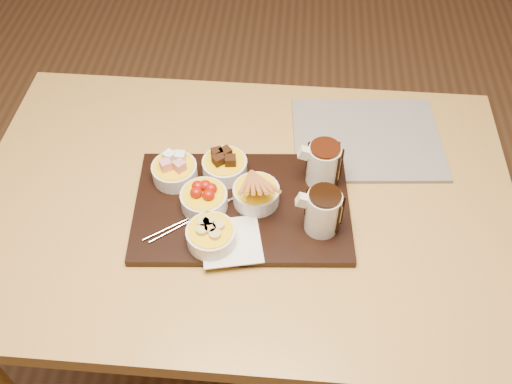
# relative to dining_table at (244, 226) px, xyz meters

# --- Properties ---
(ground) EXTENTS (5.00, 5.00, 0.00)m
(ground) POSITION_rel_dining_table_xyz_m (0.00, 0.00, -0.65)
(ground) COLOR brown
(ground) RESTS_ON ground
(dining_table) EXTENTS (1.20, 0.80, 0.75)m
(dining_table) POSITION_rel_dining_table_xyz_m (0.00, 0.00, 0.00)
(dining_table) COLOR #B98F45
(dining_table) RESTS_ON ground
(serving_board) EXTENTS (0.48, 0.33, 0.02)m
(serving_board) POSITION_rel_dining_table_xyz_m (0.00, -0.03, 0.11)
(serving_board) COLOR black
(serving_board) RESTS_ON dining_table
(napkin) EXTENTS (0.14, 0.14, 0.00)m
(napkin) POSITION_rel_dining_table_xyz_m (-0.01, -0.13, 0.12)
(napkin) COLOR white
(napkin) RESTS_ON serving_board
(bowl_marshmallows) EXTENTS (0.10, 0.10, 0.04)m
(bowl_marshmallows) POSITION_rel_dining_table_xyz_m (-0.15, 0.03, 0.14)
(bowl_marshmallows) COLOR silver
(bowl_marshmallows) RESTS_ON serving_board
(bowl_cake) EXTENTS (0.10, 0.10, 0.04)m
(bowl_cake) POSITION_rel_dining_table_xyz_m (-0.05, 0.06, 0.14)
(bowl_cake) COLOR silver
(bowl_cake) RESTS_ON serving_board
(bowl_strawberries) EXTENTS (0.10, 0.10, 0.04)m
(bowl_strawberries) POSITION_rel_dining_table_xyz_m (-0.08, -0.04, 0.14)
(bowl_strawberries) COLOR silver
(bowl_strawberries) RESTS_ON serving_board
(bowl_biscotti) EXTENTS (0.10, 0.10, 0.04)m
(bowl_biscotti) POSITION_rel_dining_table_xyz_m (0.03, -0.02, 0.14)
(bowl_biscotti) COLOR silver
(bowl_biscotti) RESTS_ON serving_board
(bowl_bananas) EXTENTS (0.10, 0.10, 0.04)m
(bowl_bananas) POSITION_rel_dining_table_xyz_m (-0.05, -0.13, 0.14)
(bowl_bananas) COLOR silver
(bowl_bananas) RESTS_ON serving_board
(pitcher_dark_chocolate) EXTENTS (0.08, 0.08, 0.10)m
(pitcher_dark_chocolate) POSITION_rel_dining_table_xyz_m (0.17, -0.08, 0.17)
(pitcher_dark_chocolate) COLOR silver
(pitcher_dark_chocolate) RESTS_ON serving_board
(pitcher_milk_chocolate) EXTENTS (0.08, 0.08, 0.10)m
(pitcher_milk_chocolate) POSITION_rel_dining_table_xyz_m (0.17, 0.05, 0.17)
(pitcher_milk_chocolate) COLOR silver
(pitcher_milk_chocolate) RESTS_ON serving_board
(fondue_skewers) EXTENTS (0.18, 0.23, 0.01)m
(fondue_skewers) POSITION_rel_dining_table_xyz_m (-0.09, -0.07, 0.12)
(fondue_skewers) COLOR silver
(fondue_skewers) RESTS_ON serving_board
(newspaper) EXTENTS (0.37, 0.31, 0.01)m
(newspaper) POSITION_rel_dining_table_xyz_m (0.28, 0.21, 0.10)
(newspaper) COLOR beige
(newspaper) RESTS_ON dining_table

